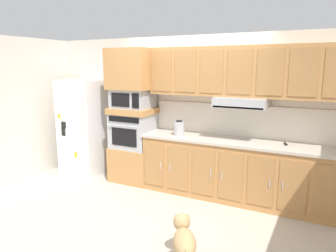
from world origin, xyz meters
TOP-DOWN VIEW (x-y plane):
  - ground_plane at (0.00, 0.00)m, footprint 9.60×9.60m
  - back_kitchen_wall at (0.00, 1.11)m, footprint 6.20×0.12m
  - side_panel_left at (-2.80, 0.00)m, footprint 0.12×7.10m
  - refrigerator at (-2.03, 0.68)m, footprint 0.76×0.73m
  - oven_base_cabinet at (-0.98, 0.75)m, footprint 0.74×0.62m
  - built_in_oven at (-0.98, 0.75)m, footprint 0.70×0.62m
  - appliance_mid_shelf at (-0.98, 0.75)m, footprint 0.74×0.62m
  - microwave at (-0.98, 0.75)m, footprint 0.64×0.54m
  - appliance_upper_cabinet at (-0.98, 0.75)m, footprint 0.74×0.62m
  - lower_cabinet_run at (0.85, 0.75)m, footprint 2.93×0.63m
  - countertop_slab at (0.85, 0.75)m, footprint 2.97×0.64m
  - backsplash_panel at (0.85, 1.04)m, footprint 2.97×0.02m
  - upper_cabinet_with_hood at (0.86, 0.87)m, footprint 2.93×0.48m
  - screwdriver at (1.54, 0.81)m, footprint 0.16×0.15m
  - electric_kettle at (-0.08, 0.70)m, footprint 0.17×0.17m
  - dog at (0.87, -1.20)m, footprint 0.45×0.69m

SIDE VIEW (x-z plane):
  - ground_plane at x=0.00m, z-range 0.00..0.00m
  - oven_base_cabinet at x=-0.98m, z-range 0.00..0.60m
  - dog at x=0.87m, z-range 0.08..0.59m
  - lower_cabinet_run at x=0.85m, z-range 0.00..0.88m
  - refrigerator at x=-2.03m, z-range 0.00..1.76m
  - countertop_slab at x=0.85m, z-range 0.88..0.92m
  - built_in_oven at x=-0.98m, z-range 0.60..1.20m
  - screwdriver at x=1.54m, z-range 0.92..0.95m
  - electric_kettle at x=-0.08m, z-range 0.91..1.15m
  - backsplash_panel at x=0.85m, z-range 0.92..1.42m
  - back_kitchen_wall at x=0.00m, z-range 0.00..2.50m
  - side_panel_left at x=-2.80m, z-range 0.00..2.50m
  - appliance_mid_shelf at x=-0.98m, z-range 1.20..1.30m
  - microwave at x=-0.98m, z-range 1.30..1.62m
  - upper_cabinet_with_hood at x=0.86m, z-range 1.46..2.34m
  - appliance_upper_cabinet at x=-0.98m, z-range 1.62..2.30m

